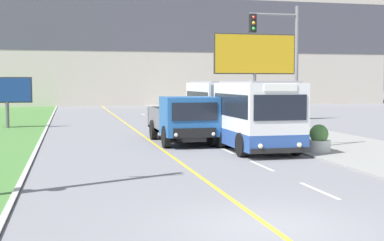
{
  "coord_description": "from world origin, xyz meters",
  "views": [
    {
      "loc": [
        -4.12,
        -10.55,
        3.07
      ],
      "look_at": [
        1.1,
        12.04,
        1.4
      ],
      "focal_mm": 50.0,
      "sensor_mm": 36.0,
      "label": 1
    }
  ],
  "objects_px": {
    "dump_truck": "(185,120)",
    "planter_round_second": "(278,131)",
    "traffic_light_mast": "(284,60)",
    "planter_round_third": "(245,124)",
    "billboard_small": "(7,92)",
    "car_distant": "(178,115)",
    "city_bus": "(236,112)",
    "billboard_large": "(255,56)",
    "planter_round_near": "(319,140)"
  },
  "relations": [
    {
      "from": "car_distant",
      "to": "planter_round_near",
      "type": "height_order",
      "value": "car_distant"
    },
    {
      "from": "traffic_light_mast",
      "to": "planter_round_third",
      "type": "height_order",
      "value": "traffic_light_mast"
    },
    {
      "from": "car_distant",
      "to": "planter_round_near",
      "type": "xyz_separation_m",
      "value": [
        2.66,
        -17.25,
        -0.09
      ]
    },
    {
      "from": "billboard_large",
      "to": "billboard_small",
      "type": "bearing_deg",
      "value": -172.29
    },
    {
      "from": "billboard_small",
      "to": "planter_round_near",
      "type": "height_order",
      "value": "billboard_small"
    },
    {
      "from": "dump_truck",
      "to": "planter_round_third",
      "type": "distance_m",
      "value": 7.01
    },
    {
      "from": "city_bus",
      "to": "billboard_large",
      "type": "relative_size",
      "value": 1.7
    },
    {
      "from": "dump_truck",
      "to": "billboard_small",
      "type": "relative_size",
      "value": 1.95
    },
    {
      "from": "city_bus",
      "to": "planter_round_third",
      "type": "relative_size",
      "value": 10.55
    },
    {
      "from": "traffic_light_mast",
      "to": "billboard_small",
      "type": "xyz_separation_m",
      "value": [
        -13.24,
        15.26,
        -1.63
      ]
    },
    {
      "from": "billboard_large",
      "to": "planter_round_near",
      "type": "relative_size",
      "value": 5.82
    },
    {
      "from": "planter_round_third",
      "to": "city_bus",
      "type": "bearing_deg",
      "value": -113.32
    },
    {
      "from": "dump_truck",
      "to": "traffic_light_mast",
      "type": "height_order",
      "value": "traffic_light_mast"
    },
    {
      "from": "dump_truck",
      "to": "planter_round_second",
      "type": "distance_m",
      "value": 5.07
    },
    {
      "from": "billboard_large",
      "to": "billboard_small",
      "type": "relative_size",
      "value": 2.0
    },
    {
      "from": "planter_round_second",
      "to": "billboard_large",
      "type": "bearing_deg",
      "value": 75.23
    },
    {
      "from": "city_bus",
      "to": "planter_round_near",
      "type": "bearing_deg",
      "value": -60.29
    },
    {
      "from": "planter_round_second",
      "to": "planter_round_third",
      "type": "distance_m",
      "value": 4.77
    },
    {
      "from": "dump_truck",
      "to": "billboard_small",
      "type": "distance_m",
      "value": 15.21
    },
    {
      "from": "dump_truck",
      "to": "billboard_large",
      "type": "bearing_deg",
      "value": 58.59
    },
    {
      "from": "car_distant",
      "to": "billboard_large",
      "type": "bearing_deg",
      "value": 12.98
    },
    {
      "from": "city_bus",
      "to": "dump_truck",
      "type": "bearing_deg",
      "value": 173.96
    },
    {
      "from": "car_distant",
      "to": "planter_round_third",
      "type": "bearing_deg",
      "value": -71.73
    },
    {
      "from": "traffic_light_mast",
      "to": "planter_round_second",
      "type": "distance_m",
      "value": 5.31
    },
    {
      "from": "billboard_large",
      "to": "dump_truck",
      "type": "bearing_deg",
      "value": -121.41
    },
    {
      "from": "traffic_light_mast",
      "to": "planter_round_third",
      "type": "distance_m",
      "value": 9.29
    },
    {
      "from": "dump_truck",
      "to": "traffic_light_mast",
      "type": "distance_m",
      "value": 5.82
    },
    {
      "from": "billboard_large",
      "to": "billboard_small",
      "type": "xyz_separation_m",
      "value": [
        -18.25,
        -2.47,
        -2.68
      ]
    },
    {
      "from": "city_bus",
      "to": "traffic_light_mast",
      "type": "bearing_deg",
      "value": -70.21
    },
    {
      "from": "dump_truck",
      "to": "billboard_large",
      "type": "height_order",
      "value": "billboard_large"
    },
    {
      "from": "dump_truck",
      "to": "planter_round_near",
      "type": "distance_m",
      "value": 6.7
    },
    {
      "from": "billboard_small",
      "to": "car_distant",
      "type": "bearing_deg",
      "value": 4.78
    },
    {
      "from": "planter_round_near",
      "to": "planter_round_third",
      "type": "xyz_separation_m",
      "value": [
        -0.11,
        9.53,
        -0.04
      ]
    },
    {
      "from": "traffic_light_mast",
      "to": "planter_round_near",
      "type": "xyz_separation_m",
      "value": [
        1.25,
        -1.0,
        -3.46
      ]
    },
    {
      "from": "traffic_light_mast",
      "to": "planter_round_near",
      "type": "bearing_deg",
      "value": -38.71
    },
    {
      "from": "city_bus",
      "to": "traffic_light_mast",
      "type": "relative_size",
      "value": 1.81
    },
    {
      "from": "traffic_light_mast",
      "to": "planter_round_near",
      "type": "relative_size",
      "value": 5.46
    },
    {
      "from": "dump_truck",
      "to": "planter_round_near",
      "type": "bearing_deg",
      "value": -42.25
    },
    {
      "from": "car_distant",
      "to": "planter_round_second",
      "type": "relative_size",
      "value": 3.97
    },
    {
      "from": "dump_truck",
      "to": "planter_round_second",
      "type": "relative_size",
      "value": 6.16
    },
    {
      "from": "car_distant",
      "to": "planter_round_second",
      "type": "bearing_deg",
      "value": -77.59
    },
    {
      "from": "dump_truck",
      "to": "planter_round_third",
      "type": "height_order",
      "value": "dump_truck"
    },
    {
      "from": "car_distant",
      "to": "dump_truck",
      "type": "bearing_deg",
      "value": -100.09
    },
    {
      "from": "dump_truck",
      "to": "traffic_light_mast",
      "type": "relative_size",
      "value": 1.04
    },
    {
      "from": "traffic_light_mast",
      "to": "billboard_small",
      "type": "distance_m",
      "value": 20.27
    },
    {
      "from": "dump_truck",
      "to": "planter_round_second",
      "type": "height_order",
      "value": "dump_truck"
    },
    {
      "from": "traffic_light_mast",
      "to": "planter_round_second",
      "type": "relative_size",
      "value": 5.92
    },
    {
      "from": "billboard_small",
      "to": "planter_round_third",
      "type": "relative_size",
      "value": 3.11
    },
    {
      "from": "city_bus",
      "to": "billboard_small",
      "type": "height_order",
      "value": "billboard_small"
    },
    {
      "from": "dump_truck",
      "to": "traffic_light_mast",
      "type": "xyz_separation_m",
      "value": [
        3.69,
        -3.48,
        2.85
      ]
    }
  ]
}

